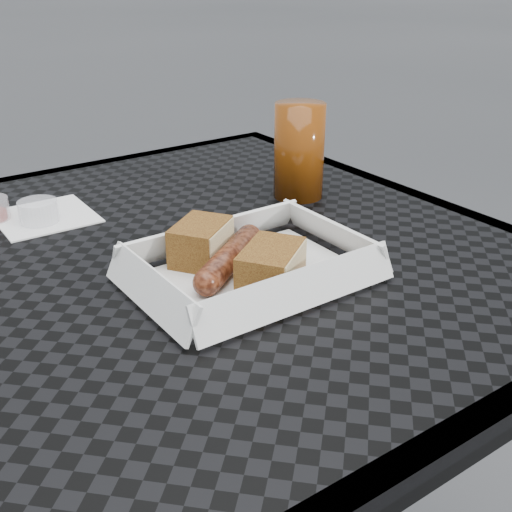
{
  "coord_description": "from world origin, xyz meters",
  "views": [
    {
      "loc": [
        -0.31,
        -0.61,
        1.06
      ],
      "look_at": [
        0.04,
        -0.11,
        0.78
      ],
      "focal_mm": 45.0,
      "sensor_mm": 36.0,
      "label": 1
    }
  ],
  "objects_px": {
    "patio_table": "(176,311)",
    "drink_glass": "(299,151)",
    "food_tray": "(251,276)",
    "bratwurst": "(229,258)"
  },
  "relations": [
    {
      "from": "patio_table",
      "to": "drink_glass",
      "type": "bearing_deg",
      "value": 16.11
    },
    {
      "from": "food_tray",
      "to": "bratwurst",
      "type": "height_order",
      "value": "bratwurst"
    },
    {
      "from": "patio_table",
      "to": "bratwurst",
      "type": "bearing_deg",
      "value": -69.85
    },
    {
      "from": "patio_table",
      "to": "drink_glass",
      "type": "height_order",
      "value": "drink_glass"
    },
    {
      "from": "patio_table",
      "to": "food_tray",
      "type": "bearing_deg",
      "value": -68.36
    },
    {
      "from": "bratwurst",
      "to": "patio_table",
      "type": "bearing_deg",
      "value": 110.15
    },
    {
      "from": "patio_table",
      "to": "bratwurst",
      "type": "xyz_separation_m",
      "value": [
        0.03,
        -0.08,
        0.09
      ]
    },
    {
      "from": "patio_table",
      "to": "food_tray",
      "type": "height_order",
      "value": "food_tray"
    },
    {
      "from": "food_tray",
      "to": "bratwurst",
      "type": "relative_size",
      "value": 1.71
    },
    {
      "from": "drink_glass",
      "to": "bratwurst",
      "type": "bearing_deg",
      "value": -145.23
    }
  ]
}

